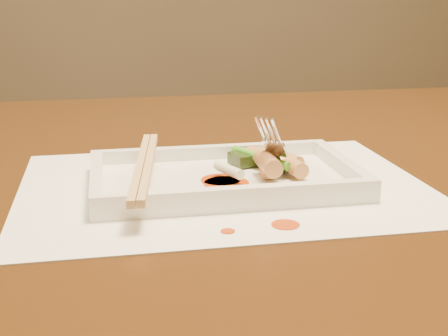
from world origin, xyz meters
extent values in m
cube|color=black|center=(0.00, 0.00, 0.73)|extent=(1.40, 0.90, 0.04)
cube|color=white|center=(-0.08, -0.08, 0.75)|extent=(0.40, 0.30, 0.00)
cylinder|color=#BD3705|center=(-0.05, -0.20, 0.75)|extent=(0.02, 0.02, 0.00)
cylinder|color=#BD3705|center=(-0.10, -0.20, 0.75)|extent=(0.01, 0.01, 0.00)
cube|color=white|center=(-0.08, -0.08, 0.76)|extent=(0.26, 0.16, 0.01)
cube|color=white|center=(-0.08, -0.01, 0.77)|extent=(0.26, 0.01, 0.01)
cube|color=white|center=(-0.08, -0.16, 0.77)|extent=(0.26, 0.01, 0.01)
cube|color=white|center=(-0.21, -0.08, 0.77)|extent=(0.01, 0.14, 0.01)
cube|color=white|center=(0.04, -0.08, 0.77)|extent=(0.01, 0.14, 0.01)
cube|color=black|center=(-0.05, -0.04, 0.77)|extent=(0.04, 0.04, 0.01)
cylinder|color=#EAEACC|center=(-0.08, -0.10, 0.77)|extent=(0.02, 0.04, 0.01)
cylinder|color=#379017|center=(-0.04, -0.06, 0.77)|extent=(0.05, 0.08, 0.01)
cube|color=tan|center=(-0.17, -0.08, 0.78)|extent=(0.04, 0.23, 0.01)
cube|color=tan|center=(-0.16, -0.08, 0.78)|extent=(0.04, 0.23, 0.01)
cylinder|color=#BD3705|center=(-0.09, -0.09, 0.76)|extent=(0.04, 0.04, 0.00)
cylinder|color=#BD3705|center=(-0.09, -0.10, 0.76)|extent=(0.04, 0.04, 0.00)
cylinder|color=tan|center=(-0.02, -0.07, 0.77)|extent=(0.03, 0.05, 0.02)
cylinder|color=tan|center=(-0.02, -0.09, 0.77)|extent=(0.02, 0.05, 0.02)
cylinder|color=tan|center=(-0.04, -0.10, 0.78)|extent=(0.02, 0.05, 0.02)
cylinder|color=tan|center=(-0.04, -0.08, 0.77)|extent=(0.03, 0.05, 0.02)
cylinder|color=tan|center=(-0.04, -0.06, 0.77)|extent=(0.04, 0.04, 0.02)
camera|label=1|loc=(-0.20, -0.66, 0.94)|focal=50.00mm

